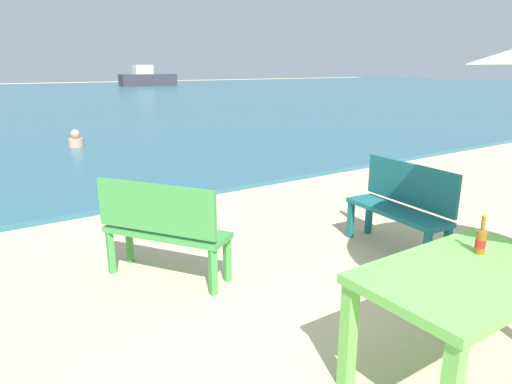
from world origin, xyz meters
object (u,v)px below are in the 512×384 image
object	(u,v)px
picnic_table_green	(468,286)
swimmer_person	(76,140)
bench_teal_center	(402,202)
boat_cargo_ship	(147,78)
bench_green_right	(162,225)
beer_bottle_amber	(481,240)

from	to	relation	value
picnic_table_green	swimmer_person	xyz separation A→B (m)	(-0.06, 9.86, -0.41)
bench_teal_center	swimmer_person	xyz separation A→B (m)	(-1.44, 8.28, -0.30)
picnic_table_green	swimmer_person	bearing A→B (deg)	90.34
boat_cargo_ship	swimmer_person	bearing A→B (deg)	-113.65
picnic_table_green	bench_teal_center	size ratio (longest dim) A/B	1.14
bench_green_right	swimmer_person	size ratio (longest dim) A/B	2.93
picnic_table_green	bench_green_right	distance (m)	2.54
bench_green_right	beer_bottle_amber	bearing A→B (deg)	-60.31
bench_teal_center	swimmer_person	world-z (taller)	bench_teal_center
beer_bottle_amber	boat_cargo_ship	bearing A→B (deg)	71.86
picnic_table_green	bench_teal_center	distance (m)	2.10
beer_bottle_amber	bench_green_right	xyz separation A→B (m)	(-1.27, 2.23, -0.31)
beer_bottle_amber	boat_cargo_ship	size ratio (longest dim) A/B	0.05
bench_teal_center	swimmer_person	distance (m)	8.41
beer_bottle_amber	bench_green_right	size ratio (longest dim) A/B	0.22
picnic_table_green	swimmer_person	distance (m)	9.87
picnic_table_green	beer_bottle_amber	size ratio (longest dim) A/B	5.28
picnic_table_green	bench_teal_center	xyz separation A→B (m)	(1.38, 1.58, -0.11)
picnic_table_green	bench_green_right	bearing A→B (deg)	113.27
swimmer_person	beer_bottle_amber	bearing A→B (deg)	-88.08
picnic_table_green	beer_bottle_amber	world-z (taller)	beer_bottle_amber
bench_green_right	swimmer_person	distance (m)	7.60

